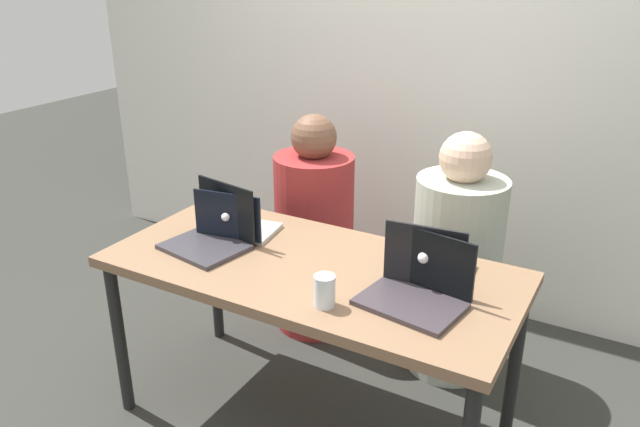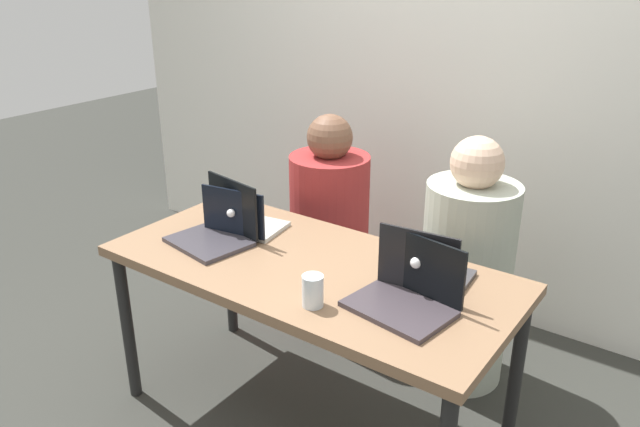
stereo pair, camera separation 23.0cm
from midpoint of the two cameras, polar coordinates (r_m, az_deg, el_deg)
ground_plane at (r=2.73m, az=1.61°, el=-18.35°), size 12.00×12.00×0.00m
back_wall at (r=3.27m, az=14.94°, el=12.02°), size 4.50×0.10×2.46m
desk at (r=2.36m, az=1.78°, el=-6.19°), size 1.54×0.72×0.72m
person_on_left at (r=3.10m, az=2.97°, el=-2.19°), size 0.39×0.39×1.11m
person_on_right at (r=2.81m, az=15.50°, el=-5.60°), size 0.48×0.48×1.13m
laptop_back_right at (r=2.21m, az=12.53°, el=-5.27°), size 0.30×0.29×0.24m
laptop_front_right at (r=2.07m, az=11.14°, el=-7.27°), size 0.36×0.28×0.22m
laptop_front_left at (r=2.50m, az=-6.78°, el=-1.44°), size 0.34×0.30×0.24m
laptop_back_left at (r=2.58m, az=-4.49°, el=-0.75°), size 0.32×0.26×0.21m
water_glass_right at (r=2.04m, az=2.58°, el=-7.34°), size 0.07×0.07×0.11m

